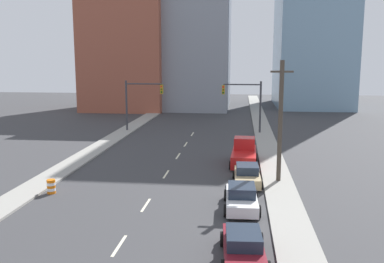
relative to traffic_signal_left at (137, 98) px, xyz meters
The scene contains 18 objects.
sidewalk_left 7.02m from the traffic_signal_left, 105.00° to the left, with size 2.19×94.72×0.15m.
sidewalk_right 16.96m from the traffic_signal_left, 19.72° to the left, with size 2.19×94.72×0.15m.
lane_stripe_at_9m 33.50m from the traffic_signal_left, 77.83° to the right, with size 0.16×2.40×0.01m, color beige.
lane_stripe_at_15m 27.88m from the traffic_signal_left, 75.28° to the right, with size 0.16×2.40×0.01m, color beige.
lane_stripe_at_22m 21.10m from the traffic_signal_left, 70.21° to the right, with size 0.16×2.40×0.01m, color beige.
lane_stripe_at_29m 15.40m from the traffic_signal_left, 61.83° to the right, with size 0.16×2.40×0.01m, color beige.
lane_stripe_at_34m 11.08m from the traffic_signal_left, 47.09° to the right, with size 0.16×2.40×0.01m, color beige.
lane_stripe_at_41m 8.21m from the traffic_signal_left, 10.02° to the right, with size 0.16×2.40×0.01m, color beige.
building_brick_left 26.32m from the traffic_signal_left, 106.65° to the left, with size 14.00×16.00×18.94m.
building_office_center 29.96m from the traffic_signal_left, 81.19° to the left, with size 12.00×20.00×23.05m.
traffic_signal_left is the anchor object (origin of this frame).
traffic_signal_right 13.69m from the traffic_signal_left, ahead, with size 4.73×0.35×6.28m.
utility_pole_right_mid 25.91m from the traffic_signal_left, 53.17° to the right, with size 1.60×0.32×8.81m.
traffic_barrel 25.37m from the traffic_signal_left, 89.50° to the right, with size 0.56×0.56×0.95m.
sedan_maroon 35.96m from the traffic_signal_left, 68.80° to the right, with size 2.24×4.80×1.36m.
sedan_white 29.74m from the traffic_signal_left, 64.21° to the right, with size 2.21×4.65×1.45m.
sedan_tan 25.38m from the traffic_signal_left, 58.18° to the right, with size 2.14×4.36×1.42m.
pickup_truck_red 20.64m from the traffic_signal_left, 50.12° to the right, with size 2.41×5.51×2.23m.
Camera 1 is at (5.70, -9.57, 8.88)m, focal length 40.00 mm.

